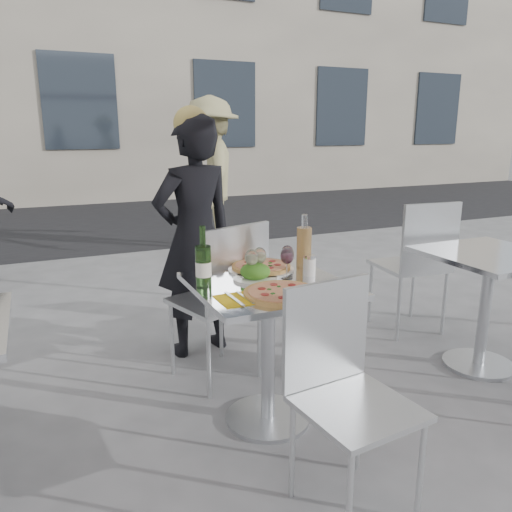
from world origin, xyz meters
name	(u,v)px	position (x,y,z in m)	size (l,w,h in m)	color
ground	(268,419)	(0.00, 0.00, 0.00)	(80.00, 80.00, 0.00)	slate
street_asphalt	(101,220)	(0.00, 6.50, 0.00)	(24.00, 5.00, 0.00)	black
main_table	(268,323)	(0.00, 0.00, 0.54)	(0.72, 0.72, 0.75)	#B7BABF
side_table_right	(488,286)	(1.50, 0.00, 0.54)	(0.72, 0.72, 0.75)	#B7BABF
chair_far	(225,291)	(-0.05, 0.47, 0.57)	(0.56, 0.57, 0.97)	silver
chair_near	(342,378)	(0.03, -0.61, 0.53)	(0.45, 0.46, 0.90)	silver
side_chair_rfar	(418,257)	(1.48, 0.60, 0.59)	(0.50, 0.51, 0.99)	silver
woman_diner	(195,238)	(-0.07, 0.98, 0.78)	(0.57, 0.38, 1.57)	black
pedestrian_b	(211,174)	(1.03, 3.83, 0.94)	(1.21, 0.69, 1.87)	tan
pizza_near	(282,293)	(-0.02, -0.19, 0.76)	(0.35, 0.35, 0.02)	tan
pizza_far	(261,268)	(0.06, 0.21, 0.77)	(0.35, 0.35, 0.03)	white
salad_plate	(255,273)	(-0.04, 0.07, 0.79)	(0.22, 0.22, 0.09)	white
wine_bottle	(203,264)	(-0.31, 0.06, 0.86)	(0.07, 0.07, 0.29)	#2F5A21
carafe	(304,246)	(0.29, 0.18, 0.87)	(0.08, 0.08, 0.29)	tan
sugar_shaker	(309,265)	(0.24, 0.03, 0.80)	(0.06, 0.06, 0.11)	white
wineglass_white_a	(252,259)	(-0.06, 0.07, 0.86)	(0.07, 0.07, 0.16)	white
wineglass_white_b	(260,257)	(0.00, 0.10, 0.86)	(0.07, 0.07, 0.16)	white
wineglass_red_a	(287,257)	(0.12, 0.04, 0.86)	(0.07, 0.07, 0.16)	white
wineglass_red_b	(287,255)	(0.14, 0.08, 0.86)	(0.07, 0.07, 0.16)	white
napkin_left	(238,299)	(-0.23, -0.17, 0.75)	(0.18, 0.20, 0.01)	yellow
napkin_right	(335,290)	(0.23, -0.23, 0.75)	(0.21, 0.21, 0.01)	yellow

